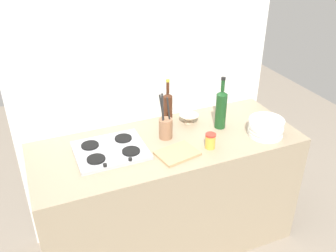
{
  "coord_description": "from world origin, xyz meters",
  "views": [
    {
      "loc": [
        -0.81,
        -1.93,
        2.21
      ],
      "look_at": [
        0.0,
        0.0,
        1.02
      ],
      "focal_mm": 39.64,
      "sensor_mm": 36.0,
      "label": 1
    }
  ],
  "objects_px": {
    "stovetop_hob": "(110,150)",
    "mixing_bowl": "(189,118)",
    "wine_bottle_mid_left": "(168,108)",
    "cutting_board": "(177,153)",
    "plate_stack": "(266,127)",
    "wine_bottle_leftmost": "(221,108)",
    "condiment_jar_front": "(210,141)",
    "utensil_crock": "(166,127)"
  },
  "relations": [
    {
      "from": "wine_bottle_leftmost",
      "to": "wine_bottle_mid_left",
      "type": "height_order",
      "value": "wine_bottle_leftmost"
    },
    {
      "from": "wine_bottle_leftmost",
      "to": "utensil_crock",
      "type": "relative_size",
      "value": 1.16
    },
    {
      "from": "mixing_bowl",
      "to": "stovetop_hob",
      "type": "bearing_deg",
      "value": -165.99
    },
    {
      "from": "utensil_crock",
      "to": "cutting_board",
      "type": "distance_m",
      "value": 0.23
    },
    {
      "from": "mixing_bowl",
      "to": "utensil_crock",
      "type": "relative_size",
      "value": 0.44
    },
    {
      "from": "mixing_bowl",
      "to": "utensil_crock",
      "type": "xyz_separation_m",
      "value": [
        -0.24,
        -0.13,
        0.05
      ]
    },
    {
      "from": "wine_bottle_leftmost",
      "to": "cutting_board",
      "type": "xyz_separation_m",
      "value": [
        -0.42,
        -0.2,
        -0.14
      ]
    },
    {
      "from": "plate_stack",
      "to": "wine_bottle_leftmost",
      "type": "relative_size",
      "value": 0.65
    },
    {
      "from": "wine_bottle_leftmost",
      "to": "utensil_crock",
      "type": "xyz_separation_m",
      "value": [
        -0.41,
        0.02,
        -0.07
      ]
    },
    {
      "from": "stovetop_hob",
      "to": "plate_stack",
      "type": "distance_m",
      "value": 1.06
    },
    {
      "from": "plate_stack",
      "to": "cutting_board",
      "type": "xyz_separation_m",
      "value": [
        -0.66,
        0.01,
        -0.05
      ]
    },
    {
      "from": "mixing_bowl",
      "to": "utensil_crock",
      "type": "distance_m",
      "value": 0.27
    },
    {
      "from": "wine_bottle_leftmost",
      "to": "condiment_jar_front",
      "type": "relative_size",
      "value": 3.69
    },
    {
      "from": "stovetop_hob",
      "to": "plate_stack",
      "type": "xyz_separation_m",
      "value": [
        1.03,
        -0.2,
        0.04
      ]
    },
    {
      "from": "wine_bottle_leftmost",
      "to": "condiment_jar_front",
      "type": "xyz_separation_m",
      "value": [
        -0.19,
        -0.21,
        -0.1
      ]
    },
    {
      "from": "plate_stack",
      "to": "wine_bottle_mid_left",
      "type": "relative_size",
      "value": 0.7
    },
    {
      "from": "mixing_bowl",
      "to": "utensil_crock",
      "type": "bearing_deg",
      "value": -151.55
    },
    {
      "from": "wine_bottle_leftmost",
      "to": "mixing_bowl",
      "type": "relative_size",
      "value": 2.65
    },
    {
      "from": "wine_bottle_mid_left",
      "to": "cutting_board",
      "type": "distance_m",
      "value": 0.41
    },
    {
      "from": "wine_bottle_mid_left",
      "to": "condiment_jar_front",
      "type": "bearing_deg",
      "value": -71.28
    },
    {
      "from": "stovetop_hob",
      "to": "mixing_bowl",
      "type": "height_order",
      "value": "mixing_bowl"
    },
    {
      "from": "wine_bottle_mid_left",
      "to": "condiment_jar_front",
      "type": "height_order",
      "value": "wine_bottle_mid_left"
    },
    {
      "from": "plate_stack",
      "to": "cutting_board",
      "type": "relative_size",
      "value": 0.98
    },
    {
      "from": "wine_bottle_leftmost",
      "to": "wine_bottle_mid_left",
      "type": "xyz_separation_m",
      "value": [
        -0.33,
        0.18,
        -0.02
      ]
    },
    {
      "from": "wine_bottle_leftmost",
      "to": "plate_stack",
      "type": "bearing_deg",
      "value": -42.35
    },
    {
      "from": "mixing_bowl",
      "to": "utensil_crock",
      "type": "height_order",
      "value": "utensil_crock"
    },
    {
      "from": "utensil_crock",
      "to": "condiment_jar_front",
      "type": "relative_size",
      "value": 3.19
    },
    {
      "from": "utensil_crock",
      "to": "condiment_jar_front",
      "type": "distance_m",
      "value": 0.32
    },
    {
      "from": "plate_stack",
      "to": "condiment_jar_front",
      "type": "height_order",
      "value": "plate_stack"
    },
    {
      "from": "condiment_jar_front",
      "to": "utensil_crock",
      "type": "bearing_deg",
      "value": 133.43
    },
    {
      "from": "stovetop_hob",
      "to": "mixing_bowl",
      "type": "bearing_deg",
      "value": 14.01
    },
    {
      "from": "plate_stack",
      "to": "wine_bottle_mid_left",
      "type": "distance_m",
      "value": 0.69
    },
    {
      "from": "wine_bottle_leftmost",
      "to": "cutting_board",
      "type": "height_order",
      "value": "wine_bottle_leftmost"
    },
    {
      "from": "mixing_bowl",
      "to": "cutting_board",
      "type": "height_order",
      "value": "mixing_bowl"
    },
    {
      "from": "mixing_bowl",
      "to": "condiment_jar_front",
      "type": "distance_m",
      "value": 0.36
    },
    {
      "from": "stovetop_hob",
      "to": "mixing_bowl",
      "type": "xyz_separation_m",
      "value": [
        0.63,
        0.16,
        0.02
      ]
    },
    {
      "from": "stovetop_hob",
      "to": "wine_bottle_mid_left",
      "type": "distance_m",
      "value": 0.53
    },
    {
      "from": "condiment_jar_front",
      "to": "wine_bottle_leftmost",
      "type": "bearing_deg",
      "value": 47.62
    },
    {
      "from": "utensil_crock",
      "to": "plate_stack",
      "type": "bearing_deg",
      "value": -19.65
    },
    {
      "from": "stovetop_hob",
      "to": "wine_bottle_mid_left",
      "type": "relative_size",
      "value": 1.28
    },
    {
      "from": "wine_bottle_leftmost",
      "to": "mixing_bowl",
      "type": "distance_m",
      "value": 0.25
    },
    {
      "from": "stovetop_hob",
      "to": "utensil_crock",
      "type": "distance_m",
      "value": 0.4
    }
  ]
}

